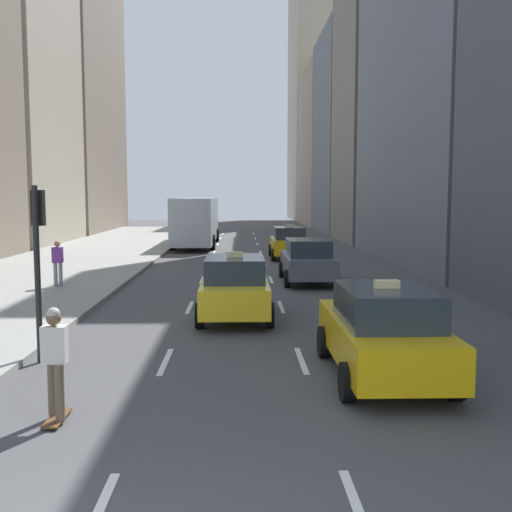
# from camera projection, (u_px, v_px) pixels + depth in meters

# --- Properties ---
(sidewalk_left) EXTENTS (8.00, 66.00, 0.15)m
(sidewalk_left) POSITION_uv_depth(u_px,v_px,m) (79.00, 260.00, 30.99)
(sidewalk_left) COLOR gray
(sidewalk_left) RESTS_ON ground
(lane_markings) EXTENTS (5.72, 56.00, 0.01)m
(lane_markings) POSITION_uv_depth(u_px,v_px,m) (267.00, 271.00, 27.28)
(lane_markings) COLOR white
(lane_markings) RESTS_ON ground
(building_row_right) EXTENTS (6.00, 90.73, 35.90)m
(building_row_right) POSITION_uv_depth(u_px,v_px,m) (360.00, 84.00, 52.58)
(building_row_right) COLOR #4C515B
(building_row_right) RESTS_ON ground
(taxi_lead) EXTENTS (2.02, 4.40, 1.87)m
(taxi_lead) POSITION_uv_depth(u_px,v_px,m) (235.00, 287.00, 16.62)
(taxi_lead) COLOR yellow
(taxi_lead) RESTS_ON ground
(taxi_second) EXTENTS (2.02, 4.40, 1.87)m
(taxi_second) POSITION_uv_depth(u_px,v_px,m) (383.00, 331.00, 11.13)
(taxi_second) COLOR yellow
(taxi_second) RESTS_ON ground
(taxi_third) EXTENTS (2.02, 4.40, 1.87)m
(taxi_third) POSITION_uv_depth(u_px,v_px,m) (289.00, 242.00, 32.46)
(taxi_third) COLOR yellow
(taxi_third) RESTS_ON ground
(sedan_black_near) EXTENTS (2.02, 4.64, 1.72)m
(sedan_black_near) POSITION_uv_depth(u_px,v_px,m) (307.00, 260.00, 23.51)
(sedan_black_near) COLOR #565B66
(sedan_black_near) RESTS_ON ground
(city_bus) EXTENTS (2.80, 11.61, 3.25)m
(city_bus) POSITION_uv_depth(u_px,v_px,m) (196.00, 220.00, 40.78)
(city_bus) COLOR #B7BCC1
(city_bus) RESTS_ON ground
(skateboarder) EXTENTS (0.36, 0.80, 1.75)m
(skateboarder) POSITION_uv_depth(u_px,v_px,m) (55.00, 359.00, 8.93)
(skateboarder) COLOR brown
(skateboarder) RESTS_ON ground
(pedestrian_far_walking) EXTENTS (0.36, 0.22, 1.65)m
(pedestrian_far_walking) POSITION_uv_depth(u_px,v_px,m) (58.00, 261.00, 21.43)
(pedestrian_far_walking) COLOR gray
(pedestrian_far_walking) RESTS_ON sidewalk_left
(traffic_light_pole) EXTENTS (0.24, 0.42, 3.60)m
(traffic_light_pole) POSITION_uv_depth(u_px,v_px,m) (38.00, 245.00, 12.08)
(traffic_light_pole) COLOR black
(traffic_light_pole) RESTS_ON ground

